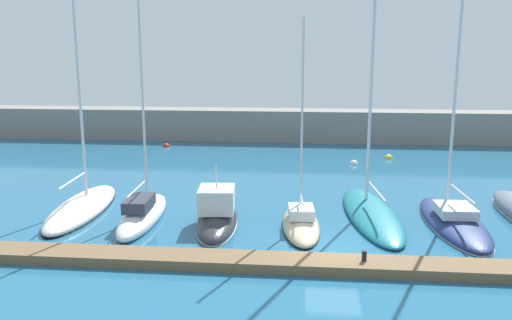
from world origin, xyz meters
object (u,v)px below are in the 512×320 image
(motorboat_charcoal_third, at_px, (217,216))
(mooring_buoy_red, at_px, (166,147))
(sailboat_ivory_nearest, at_px, (82,205))
(sailboat_sand_fourth, at_px, (301,223))
(sailboat_teal_fifth, at_px, (371,211))
(dock_bollard, at_px, (364,256))
(sailboat_navy_sixth, at_px, (453,219))
(sailboat_white_second, at_px, (143,213))
(mooring_buoy_white, at_px, (354,164))
(mooring_buoy_yellow, at_px, (388,159))

(motorboat_charcoal_third, xyz_separation_m, mooring_buoy_red, (-8.65, 22.04, -0.45))
(sailboat_ivory_nearest, bearing_deg, mooring_buoy_red, -2.06)
(sailboat_sand_fourth, relative_size, mooring_buoy_red, 16.34)
(sailboat_teal_fifth, relative_size, dock_bollard, 42.12)
(sailboat_navy_sixth, distance_m, mooring_buoy_red, 29.49)
(sailboat_white_second, distance_m, mooring_buoy_red, 22.33)
(sailboat_teal_fifth, xyz_separation_m, mooring_buoy_white, (0.27, 13.56, -0.31))
(sailboat_ivory_nearest, height_order, sailboat_navy_sixth, sailboat_ivory_nearest)
(sailboat_teal_fifth, relative_size, mooring_buoy_yellow, 26.05)
(sailboat_white_second, relative_size, dock_bollard, 30.82)
(motorboat_charcoal_third, bearing_deg, mooring_buoy_yellow, -37.25)
(motorboat_charcoal_third, bearing_deg, sailboat_sand_fourth, -96.50)
(sailboat_navy_sixth, xyz_separation_m, mooring_buoy_white, (-3.77, 14.61, -0.31))
(sailboat_navy_sixth, height_order, mooring_buoy_white, sailboat_navy_sixth)
(sailboat_ivory_nearest, relative_size, sailboat_sand_fourth, 1.87)
(sailboat_navy_sixth, bearing_deg, mooring_buoy_red, 43.07)
(motorboat_charcoal_third, height_order, dock_bollard, motorboat_charcoal_third)
(sailboat_navy_sixth, relative_size, mooring_buoy_white, 22.19)
(sailboat_ivory_nearest, height_order, mooring_buoy_yellow, sailboat_ivory_nearest)
(motorboat_charcoal_third, height_order, sailboat_navy_sixth, sailboat_navy_sixth)
(sailboat_ivory_nearest, relative_size, sailboat_white_second, 1.47)
(sailboat_ivory_nearest, height_order, sailboat_teal_fifth, sailboat_ivory_nearest)
(mooring_buoy_yellow, bearing_deg, sailboat_sand_fourth, -111.28)
(sailboat_white_second, height_order, mooring_buoy_white, sailboat_white_second)
(sailboat_sand_fourth, relative_size, mooring_buoy_yellow, 15.05)
(sailboat_white_second, bearing_deg, sailboat_ivory_nearest, 67.65)
(sailboat_white_second, height_order, mooring_buoy_red, sailboat_white_second)
(sailboat_teal_fifth, distance_m, mooring_buoy_red, 25.99)
(sailboat_ivory_nearest, distance_m, sailboat_sand_fourth, 12.37)
(sailboat_sand_fourth, bearing_deg, sailboat_teal_fifth, -63.37)
(mooring_buoy_red, bearing_deg, sailboat_sand_fourth, -59.67)
(sailboat_ivory_nearest, relative_size, sailboat_teal_fifth, 1.08)
(dock_bollard, bearing_deg, sailboat_ivory_nearest, 155.48)
(sailboat_white_second, bearing_deg, mooring_buoy_red, 9.41)
(sailboat_white_second, xyz_separation_m, motorboat_charcoal_third, (4.00, -0.20, 0.02))
(mooring_buoy_white, height_order, mooring_buoy_red, mooring_buoy_white)
(sailboat_teal_fifth, height_order, mooring_buoy_red, sailboat_teal_fifth)
(mooring_buoy_red, relative_size, dock_bollard, 1.49)
(sailboat_teal_fifth, xyz_separation_m, dock_bollard, (-1.17, -7.33, 0.33))
(sailboat_sand_fourth, bearing_deg, dock_bollard, -157.01)
(dock_bollard, bearing_deg, mooring_buoy_red, 119.79)
(motorboat_charcoal_third, distance_m, sailboat_sand_fourth, 4.31)
(sailboat_ivory_nearest, distance_m, sailboat_white_second, 4.18)
(sailboat_ivory_nearest, relative_size, dock_bollard, 45.39)
(motorboat_charcoal_third, height_order, mooring_buoy_red, motorboat_charcoal_third)
(motorboat_charcoal_third, distance_m, dock_bollard, 8.64)
(sailboat_sand_fourth, distance_m, sailboat_navy_sixth, 7.91)
(mooring_buoy_white, bearing_deg, motorboat_charcoal_third, -117.98)
(sailboat_sand_fourth, bearing_deg, sailboat_ivory_nearest, 77.69)
(sailboat_navy_sixth, height_order, mooring_buoy_yellow, sailboat_navy_sixth)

